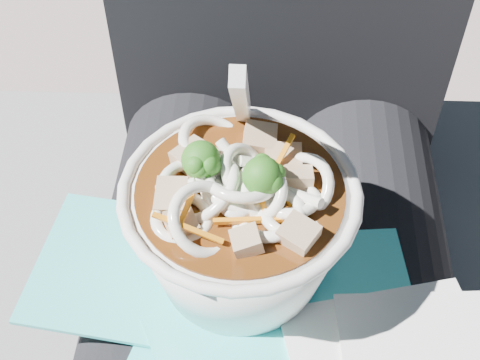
# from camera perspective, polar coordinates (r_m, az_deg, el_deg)

# --- Properties ---
(stone_ledge) EXTENTS (1.01, 0.53, 0.42)m
(stone_ledge) POSITION_cam_1_polar(r_m,az_deg,el_deg) (0.94, 2.31, -12.95)
(stone_ledge) COLOR slate
(stone_ledge) RESTS_ON ground
(lap) EXTENTS (0.34, 0.48, 0.15)m
(lap) POSITION_cam_1_polar(r_m,az_deg,el_deg) (0.62, 2.68, -12.56)
(lap) COLOR black
(lap) RESTS_ON stone_ledge
(person_body) EXTENTS (0.34, 0.94, 0.97)m
(person_body) POSITION_cam_1_polar(r_m,az_deg,el_deg) (0.64, 3.00, -3.96)
(person_body) COLOR black
(person_body) RESTS_ON ground
(plastic_bag) EXTENTS (0.33, 0.38, 0.01)m
(plastic_bag) POSITION_cam_1_polar(r_m,az_deg,el_deg) (0.52, 1.04, -13.71)
(plastic_bag) COLOR #32CFD0
(plastic_bag) RESTS_ON lap
(udon_bowl) EXTENTS (0.20, 0.20, 0.21)m
(udon_bowl) POSITION_cam_1_polar(r_m,az_deg,el_deg) (0.50, -0.01, -3.44)
(udon_bowl) COLOR white
(udon_bowl) RESTS_ON plastic_bag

